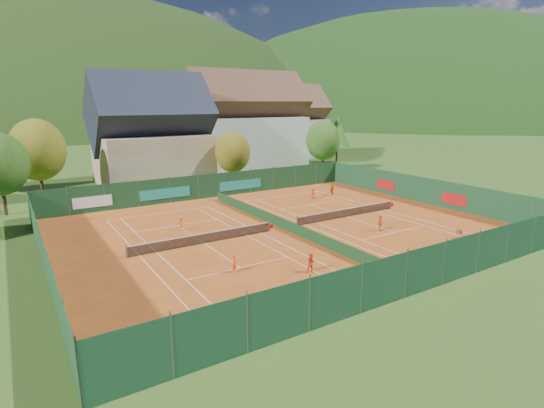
{
  "coord_description": "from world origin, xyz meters",
  "views": [
    {
      "loc": [
        -21.32,
        -31.8,
        11.63
      ],
      "look_at": [
        0.0,
        2.0,
        2.0
      ],
      "focal_mm": 28.0,
      "sensor_mm": 36.0,
      "label": 1
    }
  ],
  "objects": [
    {
      "name": "loose_ball_0",
      "position": [
        -7.31,
        -6.02,
        0.03
      ],
      "size": [
        0.07,
        0.07,
        0.07
      ],
      "primitive_type": "sphere",
      "color": "#CCD833",
      "rests_on": "ground"
    },
    {
      "name": "tree_west_mid",
      "position": [
        -18.0,
        26.0,
        6.07
      ],
      "size": [
        6.44,
        6.44,
        9.78
      ],
      "color": "#412917",
      "rests_on": "ground"
    },
    {
      "name": "hotel_block_b",
      "position": [
        30.0,
        44.0,
        6.62
      ],
      "size": [
        17.28,
        10.0,
        15.5
      ],
      "color": "silver",
      "rests_on": "ground"
    },
    {
      "name": "ball_hopper",
      "position": [
        11.46,
        -10.58,
        0.56
      ],
      "size": [
        0.34,
        0.34,
        0.8
      ],
      "color": "slate",
      "rests_on": "ground"
    },
    {
      "name": "tree_east_mid",
      "position": [
        34.0,
        32.0,
        6.06
      ],
      "size": [
        5.04,
        5.04,
        9.0
      ],
      "color": "#472919",
      "rests_on": "ground"
    },
    {
      "name": "tree_center",
      "position": [
        6.0,
        22.0,
        4.72
      ],
      "size": [
        5.01,
        5.01,
        7.6
      ],
      "color": "#432918",
      "rests_on": "ground"
    },
    {
      "name": "player_left_mid",
      "position": [
        -4.21,
        -9.82,
        0.71
      ],
      "size": [
        0.84,
        0.75,
        1.42
      ],
      "primitive_type": "imported",
      "rotation": [
        0.0,
        0.0,
        -0.38
      ],
      "color": "#D84313",
      "rests_on": "ground"
    },
    {
      "name": "ground",
      "position": [
        0.0,
        0.0,
        -0.02
      ],
      "size": [
        600.0,
        600.0,
        0.0
      ],
      "primitive_type": "plane",
      "color": "#2F5119",
      "rests_on": "ground"
    },
    {
      "name": "player_right_far_a",
      "position": [
        10.15,
        8.63,
        0.66
      ],
      "size": [
        0.73,
        0.57,
        1.32
      ],
      "primitive_type": "imported",
      "rotation": [
        0.0,
        0.0,
        3.41
      ],
      "color": "#E04E13",
      "rests_on": "ground"
    },
    {
      "name": "clay_pad",
      "position": [
        0.0,
        0.0,
        0.01
      ],
      "size": [
        40.0,
        32.0,
        0.01
      ],
      "primitive_type": "cube",
      "color": "#A84818",
      "rests_on": "ground"
    },
    {
      "name": "player_right_far_b",
      "position": [
        13.47,
        8.96,
        0.7
      ],
      "size": [
        1.35,
        0.88,
        1.39
      ],
      "primitive_type": "imported",
      "rotation": [
        0.0,
        0.0,
        3.54
      ],
      "color": "#E95014",
      "rests_on": "ground"
    },
    {
      "name": "tennis_net_left",
      "position": [
        -7.85,
        0.0,
        0.51
      ],
      "size": [
        13.3,
        0.1,
        1.02
      ],
      "color": "#59595B",
      "rests_on": "ground"
    },
    {
      "name": "court_markings_left",
      "position": [
        -8.0,
        0.0,
        0.01
      ],
      "size": [
        11.03,
        23.83,
        0.0
      ],
      "color": "white",
      "rests_on": "ground"
    },
    {
      "name": "fence_west",
      "position": [
        -20.0,
        0.0,
        1.5
      ],
      "size": [
        0.04,
        32.0,
        3.0
      ],
      "color": "#163C1F",
      "rests_on": "ground"
    },
    {
      "name": "player_right_near",
      "position": [
        7.25,
        -5.3,
        0.73
      ],
      "size": [
        0.78,
        0.9,
        1.45
      ],
      "primitive_type": "imported",
      "rotation": [
        0.0,
        0.0,
        0.96
      ],
      "color": "#D95913",
      "rests_on": "ground"
    },
    {
      "name": "loose_ball_1",
      "position": [
        2.85,
        -10.43,
        0.03
      ],
      "size": [
        0.07,
        0.07,
        0.07
      ],
      "primitive_type": "sphere",
      "color": "#CCD833",
      "rests_on": "ground"
    },
    {
      "name": "tennis_net_right",
      "position": [
        8.15,
        0.0,
        0.51
      ],
      "size": [
        13.3,
        0.1,
        1.02
      ],
      "color": "#59595B",
      "rests_on": "ground"
    },
    {
      "name": "court_divider",
      "position": [
        0.0,
        0.0,
        0.5
      ],
      "size": [
        0.03,
        28.8,
        1.0
      ],
      "color": "#133619",
      "rests_on": "ground"
    },
    {
      "name": "tree_east_front",
      "position": [
        24.0,
        24.0,
        5.39
      ],
      "size": [
        5.72,
        5.72,
        8.69
      ],
      "color": "#4D2F1B",
      "rests_on": "ground"
    },
    {
      "name": "hotel_block_a",
      "position": [
        16.0,
        36.0,
        7.38
      ],
      "size": [
        21.6,
        11.0,
        17.25
      ],
      "color": "silver",
      "rests_on": "ground"
    },
    {
      "name": "tree_east_back",
      "position": [
        26.0,
        40.0,
        6.74
      ],
      "size": [
        7.15,
        7.15,
        10.86
      ],
      "color": "#432C18",
      "rests_on": "ground"
    },
    {
      "name": "chalet",
      "position": [
        -3.0,
        30.0,
        6.62
      ],
      "size": [
        16.2,
        12.0,
        16.0
      ],
      "color": "beige",
      "rests_on": "ground"
    },
    {
      "name": "mountain_backdrop",
      "position": [
        28.54,
        233.48,
        -39.64
      ],
      "size": [
        820.0,
        530.0,
        242.0
      ],
      "color": "black",
      "rests_on": "ground"
    },
    {
      "name": "player_left_far",
      "position": [
        -8.36,
        4.56,
        0.68
      ],
      "size": [
        1.01,
        0.89,
        1.36
      ],
      "primitive_type": "imported",
      "rotation": [
        0.0,
        0.0,
        2.58
      ],
      "color": "orange",
      "rests_on": "ground"
    },
    {
      "name": "court_markings_right",
      "position": [
        8.0,
        0.0,
        0.01
      ],
      "size": [
        11.03,
        23.83,
        0.0
      ],
      "color": "white",
      "rests_on": "ground"
    },
    {
      "name": "fence_east",
      "position": [
        20.0,
        0.05,
        1.48
      ],
      "size": [
        0.09,
        32.0,
        3.0
      ],
      "color": "#153C21",
      "rests_on": "ground"
    },
    {
      "name": "loose_ball_2",
      "position": [
        0.39,
        3.5,
        0.03
      ],
      "size": [
        0.07,
        0.07,
        0.07
      ],
      "primitive_type": "sphere",
      "color": "#CCD833",
      "rests_on": "ground"
    },
    {
      "name": "player_left_near",
      "position": [
        -8.73,
        -6.9,
        0.66
      ],
      "size": [
        0.58,
        0.55,
        1.33
      ],
      "primitive_type": "imported",
      "rotation": [
        0.0,
        0.0,
        0.69
      ],
      "color": "#F45815",
      "rests_on": "ground"
    },
    {
      "name": "fence_south",
      "position": [
        0.0,
        -16.0,
        1.5
      ],
      "size": [
        40.0,
        0.04,
        3.0
      ],
      "color": "#143922",
      "rests_on": "ground"
    },
    {
      "name": "fence_north",
      "position": [
        -0.46,
        15.99,
        1.47
      ],
      "size": [
        40.0,
        0.1,
        3.0
      ],
      "color": "#15391F",
      "rests_on": "ground"
    }
  ]
}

